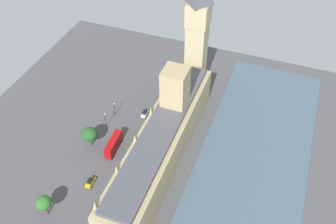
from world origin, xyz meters
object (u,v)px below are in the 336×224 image
Objects in this scene: car_white_corner at (145,113)px; double_decker_bus_kerbside at (114,144)px; street_lamp_far_end at (114,107)px; street_lamp_near_tower at (105,118)px; parliament_building at (163,139)px; car_yellow_cab_by_river_gate at (90,182)px; pedestrian_midblock at (136,157)px; plane_tree_under_trees at (90,134)px; plane_tree_opposite_hall at (44,203)px; clock_tower at (197,32)px.

double_decker_bus_kerbside reaches higher than car_white_corner.
double_decker_bus_kerbside is (3.34, 19.73, 1.75)m from car_white_corner.
street_lamp_near_tower is (0.47, 6.54, 0.16)m from street_lamp_far_end.
car_white_corner is 0.68× the size of street_lamp_far_end.
car_yellow_cab_by_river_gate is at bearing 48.56° from parliament_building.
pedestrian_midblock is at bearing 104.50° from car_white_corner.
plane_tree_under_trees is (8.32, 1.17, 2.98)m from double_decker_bus_kerbside.
plane_tree_opposite_hall is at bearing -146.10° from pedestrian_midblock.
car_white_corner is 11.90m from street_lamp_far_end.
car_yellow_cab_by_river_gate is 26.36m from street_lamp_near_tower.
clock_tower reaches higher than street_lamp_far_end.
clock_tower is at bearing 54.61° from pedestrian_midblock.
car_white_corner is 21.65m from pedestrian_midblock.
car_yellow_cab_by_river_gate is 0.54× the size of plane_tree_opposite_hall.
street_lamp_near_tower is at bearing -93.11° from plane_tree_under_trees.
car_white_corner is at bearing -97.46° from car_yellow_cab_by_river_gate.
parliament_building reaches higher than plane_tree_opposite_hall.
street_lamp_far_end is at bearing 20.41° from car_white_corner.
clock_tower is at bearing -118.36° from car_white_corner.
parliament_building is 27.48m from car_yellow_cab_by_river_gate.
street_lamp_near_tower is (-0.56, -10.27, -1.11)m from plane_tree_under_trees.
car_white_corner is 24.39m from plane_tree_under_trees.
plane_tree_under_trees is at bearing -88.11° from plane_tree_opposite_hall.
car_white_corner is 20.08m from double_decker_bus_kerbside.
double_decker_bus_kerbside is 6.73× the size of pedestrian_midblock.
car_yellow_cab_by_river_gate is 17.39m from plane_tree_under_trees.
clock_tower reaches higher than car_yellow_cab_by_river_gate.
street_lamp_far_end is (23.00, 27.55, -21.57)m from clock_tower.
plane_tree_under_trees is 29.10m from plane_tree_opposite_hall.
parliament_building is 11.13× the size of street_lamp_near_tower.
street_lamp_far_end reaches higher than double_decker_bus_kerbside.
plane_tree_opposite_hall is at bearing 77.33° from car_white_corner.
street_lamp_near_tower is (0.40, -39.36, -1.19)m from plane_tree_opposite_hall.
street_lamp_far_end reaches higher than car_white_corner.
car_white_corner is at bearing -136.27° from street_lamp_near_tower.
street_lamp_near_tower reaches higher than pedestrian_midblock.
parliament_building is 18.24m from double_decker_bus_kerbside.
clock_tower is at bearing -107.43° from plane_tree_opposite_hall.
pedestrian_midblock is at bearing 32.35° from parliament_building.
clock_tower reaches higher than plane_tree_opposite_hall.
pedestrian_midblock is at bearing 81.38° from clock_tower.
plane_tree_under_trees is (11.66, 20.90, 4.73)m from car_white_corner.
plane_tree_opposite_hall is (10.70, 49.98, 4.81)m from car_white_corner.
pedestrian_midblock is at bearing 148.44° from street_lamp_near_tower.
pedestrian_midblock is 20.01m from street_lamp_near_tower.
plane_tree_under_trees is at bearing -63.63° from car_yellow_cab_by_river_gate.
pedestrian_midblock is (-8.98, 1.18, -1.92)m from double_decker_bus_kerbside.
street_lamp_far_end is (16.27, -16.82, 3.63)m from pedestrian_midblock.
clock_tower is 51.53m from double_decker_bus_kerbside.
car_yellow_cab_by_river_gate is 2.67× the size of pedestrian_midblock.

